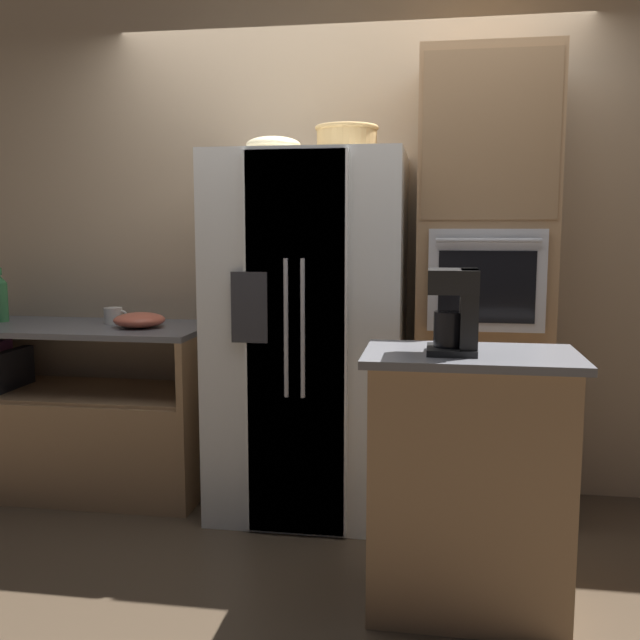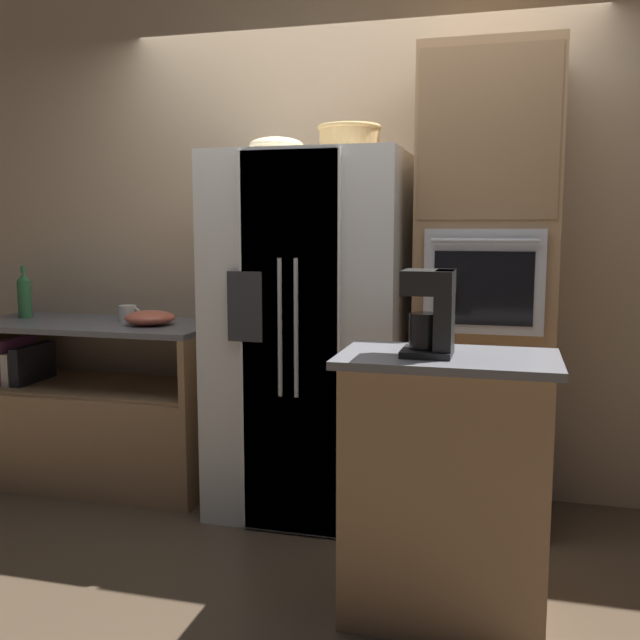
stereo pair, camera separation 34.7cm
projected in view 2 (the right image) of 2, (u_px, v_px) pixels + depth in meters
name	position (u px, v px, depth m)	size (l,w,h in m)	color
ground_plane	(335.00, 510.00, 3.63)	(20.00, 20.00, 0.00)	#4C3D2D
wall_back	(355.00, 234.00, 3.88)	(12.00, 0.06, 2.80)	tan
counter_left	(95.00, 423.00, 4.05)	(1.41, 0.65, 0.91)	#A87F56
refrigerator	(312.00, 335.00, 3.59)	(0.93, 0.79, 1.79)	white
wall_oven	(486.00, 292.00, 3.42)	(0.63, 0.66, 2.24)	#A87F56
island_counter	(445.00, 486.00, 2.61)	(0.78, 0.49, 0.98)	#A87F56
wicker_basket	(349.00, 139.00, 3.47)	(0.31, 0.31, 0.14)	tan
fruit_bowl	(276.00, 146.00, 3.50)	(0.27, 0.27, 0.08)	beige
bottle_tall	(24.00, 295.00, 4.14)	(0.08, 0.08, 0.30)	#33723F
mug	(128.00, 313.00, 4.00)	(0.13, 0.10, 0.09)	silver
mixing_bowl	(150.00, 318.00, 3.85)	(0.27, 0.27, 0.08)	#DB664C
coffee_maker	(434.00, 309.00, 2.50)	(0.18, 0.19, 0.30)	black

